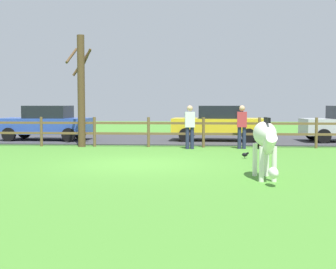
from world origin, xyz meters
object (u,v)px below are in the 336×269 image
at_px(parked_car_yellow, 218,123).
at_px(visitor_left_of_tree, 242,125).
at_px(parked_car_blue, 46,123).
at_px(visitor_right_of_tree, 190,125).
at_px(crow_on_grass, 245,154).
at_px(bare_tree, 81,89).
at_px(zebra, 265,139).

height_order(parked_car_yellow, visitor_left_of_tree, visitor_left_of_tree).
xyz_separation_m(parked_car_blue, visitor_right_of_tree, (6.60, -3.13, 0.06)).
bearing_deg(crow_on_grass, parked_car_yellow, 95.63).
relative_size(bare_tree, visitor_left_of_tree, 2.67).
distance_m(parked_car_yellow, parked_car_blue, 7.79).
bearing_deg(zebra, visitor_left_of_tree, 89.29).
distance_m(bare_tree, crow_on_grass, 7.33).
bearing_deg(bare_tree, parked_car_blue, 132.31).
height_order(zebra, visitor_right_of_tree, visitor_right_of_tree).
bearing_deg(parked_car_blue, bare_tree, -47.69).
distance_m(zebra, parked_car_blue, 13.05).
bearing_deg(visitor_left_of_tree, zebra, -90.71).
xyz_separation_m(bare_tree, crow_on_grass, (6.09, -3.46, -2.17)).
bearing_deg(parked_car_yellow, bare_tree, -153.49).
bearing_deg(visitor_right_of_tree, visitor_left_of_tree, 6.51).
relative_size(crow_on_grass, visitor_right_of_tree, 0.13).
bearing_deg(bare_tree, zebra, -50.16).
bearing_deg(crow_on_grass, visitor_left_of_tree, 87.04).
height_order(crow_on_grass, visitor_left_of_tree, visitor_left_of_tree).
height_order(zebra, visitor_left_of_tree, visitor_left_of_tree).
xyz_separation_m(bare_tree, visitor_left_of_tree, (6.25, -0.38, -1.39)).
relative_size(zebra, parked_car_blue, 0.48).
distance_m(zebra, parked_car_yellow, 10.15).
height_order(bare_tree, parked_car_blue, bare_tree).
distance_m(parked_car_blue, visitor_right_of_tree, 7.31).
distance_m(zebra, visitor_left_of_tree, 7.01).
bearing_deg(crow_on_grass, parked_car_blue, 144.49).
bearing_deg(visitor_left_of_tree, bare_tree, 176.57).
distance_m(zebra, crow_on_grass, 4.01).
relative_size(parked_car_blue, visitor_left_of_tree, 2.46).
xyz_separation_m(visitor_left_of_tree, visitor_right_of_tree, (-1.96, -0.22, 0.00)).
bearing_deg(visitor_right_of_tree, parked_car_blue, 154.61).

